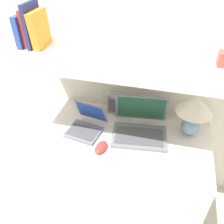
% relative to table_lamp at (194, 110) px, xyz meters
% --- Properties ---
extents(wall_back, '(6.00, 0.05, 2.40)m').
position_rel_table_lamp_xyz_m(wall_back, '(-0.48, 0.25, 0.23)').
color(wall_back, silver).
rests_on(wall_back, ground_plane).
extents(desk, '(1.26, 0.62, 0.77)m').
position_rel_table_lamp_xyz_m(desk, '(-0.48, -0.13, -0.59)').
color(desk, silver).
rests_on(desk, ground_plane).
extents(back_riser, '(1.26, 0.04, 1.29)m').
position_rel_table_lamp_xyz_m(back_riser, '(-0.48, 0.20, -0.33)').
color(back_riser, silver).
rests_on(back_riser, ground_plane).
extents(shelf, '(1.26, 0.56, 0.03)m').
position_rel_table_lamp_xyz_m(shelf, '(-0.48, -0.06, 0.33)').
color(shelf, silver).
rests_on(shelf, back_riser).
extents(table_lamp, '(0.23, 0.23, 0.30)m').
position_rel_table_lamp_xyz_m(table_lamp, '(0.00, 0.00, 0.00)').
color(table_lamp, '#7593B2').
rests_on(table_lamp, desk).
extents(laptop_large, '(0.39, 0.35, 0.25)m').
position_rel_table_lamp_xyz_m(laptop_large, '(-0.33, -0.08, -0.15)').
color(laptop_large, slate).
rests_on(laptop_large, desk).
extents(laptop_small, '(0.26, 0.28, 0.18)m').
position_rel_table_lamp_xyz_m(laptop_small, '(-0.69, -0.14, -0.16)').
color(laptop_small, slate).
rests_on(laptop_small, desk).
extents(computer_mouse, '(0.09, 0.13, 0.04)m').
position_rel_table_lamp_xyz_m(computer_mouse, '(-0.54, -0.30, -0.18)').
color(computer_mouse, red).
rests_on(computer_mouse, desk).
extents(router_box, '(0.12, 0.05, 0.16)m').
position_rel_table_lamp_xyz_m(router_box, '(-0.54, 0.10, -0.12)').
color(router_box, gray).
rests_on(router_box, desk).
extents(book_blue, '(0.03, 0.17, 0.19)m').
position_rel_table_lamp_xyz_m(book_blue, '(-1.07, -0.06, 0.44)').
color(book_blue, '#284293').
rests_on(book_blue, shelf).
extents(book_red, '(0.03, 0.13, 0.22)m').
position_rel_table_lamp_xyz_m(book_red, '(-1.03, -0.06, 0.45)').
color(book_red, '#A82823').
rests_on(book_red, shelf).
extents(book_navy, '(0.02, 0.17, 0.25)m').
position_rel_table_lamp_xyz_m(book_navy, '(-1.00, -0.06, 0.47)').
color(book_navy, navy).
rests_on(book_navy, shelf).
extents(book_orange, '(0.05, 0.17, 0.21)m').
position_rel_table_lamp_xyz_m(book_orange, '(-0.96, -0.06, 0.45)').
color(book_orange, orange).
rests_on(book_orange, shelf).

